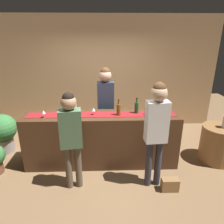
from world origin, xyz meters
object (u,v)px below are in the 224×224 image
Objects in this scene: wine_bottle_green at (137,107)px; wine_glass_far_end at (93,110)px; handbag at (170,185)px; wine_bottle_amber at (119,109)px; wine_bottle_clear at (75,110)px; wine_glass_mid_counter at (43,112)px; customer_sipping at (157,125)px; customer_browsing at (71,132)px; wine_glass_near_customer at (147,110)px; potted_plant_tall at (3,131)px; round_side_table at (218,144)px; bartender at (106,100)px.

wine_glass_far_end is (-0.80, -0.06, -0.01)m from wine_bottle_green.
wine_bottle_amber is at bearing 134.91° from handbag.
wine_bottle_clear and wine_bottle_green have the same top height.
wine_glass_mid_counter is (-1.33, -0.07, -0.01)m from wine_bottle_amber.
customer_sipping reaches higher than wine_bottle_amber.
wine_bottle_amber is 2.10× the size of wine_glass_far_end.
wine_glass_mid_counter is at bearing 125.90° from customer_browsing.
potted_plant_tall is (-2.95, 0.52, -0.64)m from wine_glass_near_customer.
customer_sipping is (0.55, -0.65, -0.02)m from wine_bottle_amber.
handbag is (2.14, -0.73, -1.02)m from wine_glass_mid_counter.
round_side_table is at bearing -2.07° from wine_bottle_green.
customer_sipping is 2.41× the size of round_side_table.
wine_bottle_green is 0.41× the size of round_side_table.
customer_sipping is 1.32m from customer_browsing.
bartender reaches higher than customer_sipping.
wine_glass_far_end is (-0.46, 0.03, -0.01)m from wine_bottle_amber.
wine_glass_mid_counter is 2.48m from handbag.
wine_glass_far_end is 0.09× the size of customer_browsing.
bartender is at bearing 2.78° from potted_plant_tall.
handbag is (1.26, -0.84, -1.02)m from wine_glass_far_end.
wine_glass_mid_counter is at bearing 158.52° from customer_sipping.
customer_sipping reaches higher than potted_plant_tall.
bartender is 2.29m from potted_plant_tall.
handbag is at bearing -45.09° from wine_bottle_amber.
bartender is 2.11× the size of potted_plant_tall.
wine_glass_near_customer is 0.65m from customer_sipping.
round_side_table reaches higher than handbag.
wine_bottle_clear is at bearing -179.42° from round_side_table.
wine_bottle_clear is 1.83m from potted_plant_tall.
customer_sipping reaches higher than handbag.
customer_sipping reaches higher than wine_bottle_green.
wine_glass_near_customer is 1.00× the size of wine_glass_far_end.
customer_sipping is at bearing -7.85° from customer_browsing.
wine_glass_near_customer is (1.31, -0.01, -0.01)m from wine_bottle_clear.
wine_glass_mid_counter is 0.08× the size of customer_sipping.
wine_bottle_green is at bearing -8.59° from potted_plant_tall.
customer_browsing is (-0.77, -0.65, -0.13)m from wine_bottle_amber.
wine_bottle_clear is 2.90m from round_side_table.
customer_sipping reaches higher than round_side_table.
wine_glass_mid_counter is at bearing -178.09° from round_side_table.
round_side_table is 4.46m from potted_plant_tall.
bartender is 6.47× the size of handbag.
wine_bottle_clear is at bearing 149.38° from customer_sipping.
wine_glass_far_end is at bearing 65.75° from bartender.
wine_bottle_clear is 1.00× the size of wine_bottle_amber.
customer_browsing is (-1.12, -0.75, -0.13)m from wine_bottle_green.
wine_bottle_green reaches higher than wine_glass_far_end.
wine_glass_far_end is 0.17× the size of potted_plant_tall.
wine_bottle_clear is 0.17× the size of bartender.
wine_bottle_clear is at bearing -17.24° from potted_plant_tall.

